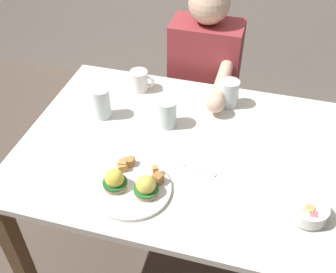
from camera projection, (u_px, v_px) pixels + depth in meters
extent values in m
plane|color=brown|center=(175.00, 254.00, 2.03)|extent=(6.00, 6.00, 0.00)
cube|color=white|center=(177.00, 149.00, 1.55)|extent=(1.20, 0.90, 0.03)
cube|color=#4C6BB7|center=(145.00, 230.00, 1.25)|extent=(1.20, 0.06, 0.00)
cube|color=#4C6BB7|center=(199.00, 89.00, 1.83)|extent=(1.20, 0.06, 0.00)
cube|color=brown|center=(19.00, 256.00, 1.61)|extent=(0.06, 0.06, 0.71)
cube|color=brown|center=(97.00, 132.00, 2.19)|extent=(0.06, 0.06, 0.71)
cube|color=brown|center=(305.00, 170.00, 1.97)|extent=(0.06, 0.06, 0.71)
cylinder|color=white|center=(132.00, 189.00, 1.36)|extent=(0.27, 0.27, 0.01)
cylinder|color=tan|center=(115.00, 185.00, 1.36)|extent=(0.08, 0.08, 0.02)
cylinder|color=#236028|center=(115.00, 182.00, 1.35)|extent=(0.08, 0.08, 0.01)
sphere|color=yellow|center=(114.00, 178.00, 1.34)|extent=(0.07, 0.07, 0.07)
cylinder|color=tan|center=(146.00, 191.00, 1.34)|extent=(0.08, 0.08, 0.02)
cylinder|color=#286B2D|center=(146.00, 189.00, 1.33)|extent=(0.08, 0.08, 0.01)
sphere|color=#F7DB56|center=(146.00, 185.00, 1.31)|extent=(0.07, 0.07, 0.07)
cube|color=tan|center=(123.00, 165.00, 1.42)|extent=(0.03, 0.03, 0.03)
cube|color=tan|center=(128.00, 162.00, 1.43)|extent=(0.04, 0.04, 0.03)
cube|color=#AD7038|center=(127.00, 162.00, 1.43)|extent=(0.02, 0.02, 0.03)
cube|color=tan|center=(122.00, 167.00, 1.41)|extent=(0.04, 0.04, 0.03)
cube|color=#B77A42|center=(131.00, 161.00, 1.44)|extent=(0.02, 0.02, 0.03)
cube|color=#AD7038|center=(158.00, 179.00, 1.37)|extent=(0.04, 0.04, 0.04)
cube|color=tan|center=(156.00, 170.00, 1.40)|extent=(0.03, 0.03, 0.04)
cylinder|color=white|center=(307.00, 216.00, 1.28)|extent=(0.10, 0.10, 0.01)
cylinder|color=white|center=(309.00, 211.00, 1.26)|extent=(0.12, 0.12, 0.04)
cube|color=#B7E093|center=(307.00, 208.00, 1.28)|extent=(0.04, 0.04, 0.03)
cube|color=#F4A85B|center=(308.00, 209.00, 1.27)|extent=(0.03, 0.03, 0.02)
cube|color=#F4A85B|center=(309.00, 210.00, 1.25)|extent=(0.04, 0.04, 0.03)
cube|color=#EA6B70|center=(313.00, 216.00, 1.23)|extent=(0.03, 0.03, 0.02)
cube|color=#B7E093|center=(306.00, 211.00, 1.25)|extent=(0.03, 0.03, 0.02)
cube|color=#F4A85B|center=(309.00, 210.00, 1.25)|extent=(0.03, 0.03, 0.03)
cube|color=#F4A85B|center=(301.00, 209.00, 1.27)|extent=(0.02, 0.02, 0.02)
cylinder|color=white|center=(139.00, 81.00, 1.79)|extent=(0.08, 0.08, 0.09)
cylinder|color=black|center=(139.00, 73.00, 1.76)|extent=(0.07, 0.07, 0.01)
torus|color=white|center=(148.00, 82.00, 1.78)|extent=(0.06, 0.02, 0.06)
cube|color=silver|center=(201.00, 170.00, 1.44)|extent=(0.12, 0.04, 0.00)
cube|color=silver|center=(182.00, 162.00, 1.47)|extent=(0.04, 0.03, 0.00)
cylinder|color=silver|center=(229.00, 93.00, 1.70)|extent=(0.08, 0.08, 0.12)
cylinder|color=silver|center=(229.00, 98.00, 1.71)|extent=(0.07, 0.07, 0.07)
cylinder|color=silver|center=(167.00, 113.00, 1.60)|extent=(0.08, 0.08, 0.12)
cylinder|color=silver|center=(167.00, 116.00, 1.61)|extent=(0.07, 0.07, 0.09)
cylinder|color=silver|center=(102.00, 103.00, 1.63)|extent=(0.07, 0.07, 0.13)
cylinder|color=silver|center=(103.00, 108.00, 1.65)|extent=(0.06, 0.06, 0.08)
cylinder|color=#33333D|center=(181.00, 148.00, 2.28)|extent=(0.11, 0.11, 0.45)
cylinder|color=#33333D|center=(212.00, 154.00, 2.25)|extent=(0.11, 0.11, 0.45)
cube|color=#993338|center=(205.00, 70.00, 2.02)|extent=(0.34, 0.20, 0.50)
sphere|color=beige|center=(209.00, 3.00, 1.80)|extent=(0.19, 0.19, 0.19)
cylinder|color=beige|center=(222.00, 83.00, 1.75)|extent=(0.06, 0.30, 0.06)
sphere|color=beige|center=(215.00, 103.00, 1.64)|extent=(0.08, 0.08, 0.08)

